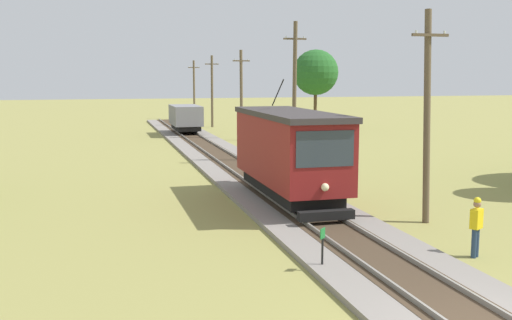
% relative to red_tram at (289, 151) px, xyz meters
% --- Properties ---
extents(red_tram, '(2.60, 8.54, 4.79)m').
position_rel_red_tram_xyz_m(red_tram, '(0.00, 0.00, 0.00)').
color(red_tram, maroon).
rests_on(red_tram, rail_right).
extents(freight_car, '(2.40, 5.20, 2.31)m').
position_rel_red_tram_xyz_m(freight_car, '(-0.00, 29.94, -0.64)').
color(freight_car, slate).
rests_on(freight_car, rail_right).
extents(utility_pole_near_tram, '(1.40, 0.63, 7.55)m').
position_rel_red_tram_xyz_m(utility_pole_near_tram, '(3.83, -3.99, 1.68)').
color(utility_pole_near_tram, brown).
rests_on(utility_pole_near_tram, ground).
extents(utility_pole_mid, '(1.40, 0.44, 8.39)m').
position_rel_red_tram_xyz_m(utility_pole_mid, '(3.83, 10.91, 2.10)').
color(utility_pole_mid, brown).
rests_on(utility_pole_mid, ground).
extents(utility_pole_far, '(1.40, 0.43, 7.32)m').
position_rel_red_tram_xyz_m(utility_pole_far, '(3.83, 24.58, 1.56)').
color(utility_pole_far, brown).
rests_on(utility_pole_far, ground).
extents(utility_pole_distant, '(1.40, 0.33, 7.30)m').
position_rel_red_tram_xyz_m(utility_pole_distant, '(3.83, 37.57, 1.55)').
color(utility_pole_distant, brown).
rests_on(utility_pole_distant, ground).
extents(utility_pole_horizon, '(1.40, 0.26, 7.08)m').
position_rel_red_tram_xyz_m(utility_pole_horizon, '(3.83, 49.48, 1.44)').
color(utility_pole_horizon, brown).
rests_on(utility_pole_horizon, ground).
extents(trackside_signal_marker, '(0.21, 0.21, 1.18)m').
position_rel_red_tram_xyz_m(trackside_signal_marker, '(-1.71, -8.26, -1.53)').
color(trackside_signal_marker, black).
rests_on(trackside_signal_marker, ground).
extents(track_worker, '(0.45, 0.40, 1.78)m').
position_rel_red_tram_xyz_m(track_worker, '(3.02, -8.26, -1.21)').
color(track_worker, navy).
rests_on(track_worker, ground).
extents(tree_left_near, '(4.41, 4.41, 7.77)m').
position_rel_red_tram_xyz_m(tree_left_near, '(13.05, 32.15, 3.36)').
color(tree_left_near, '#4C3823').
rests_on(tree_left_near, ground).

